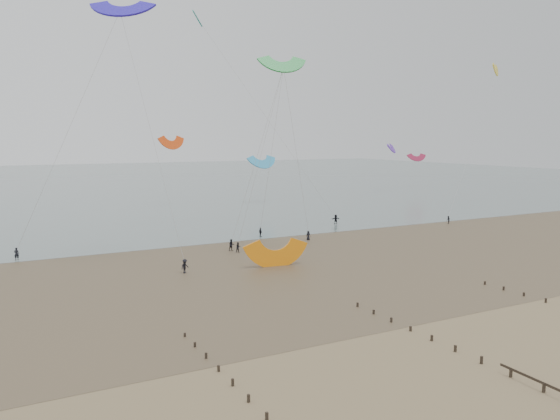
{
  "coord_description": "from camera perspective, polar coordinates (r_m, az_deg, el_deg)",
  "views": [
    {
      "loc": [
        -27.58,
        -31.37,
        16.81
      ],
      "look_at": [
        3.58,
        28.0,
        8.0
      ],
      "focal_mm": 35.0,
      "sensor_mm": 36.0,
      "label": 1
    }
  ],
  "objects": [
    {
      "name": "sea_and_shore",
      "position": [
        71.84,
        -7.85,
        -6.11
      ],
      "size": [
        500.0,
        665.0,
        0.03
      ],
      "color": "#475654",
      "rests_on": "ground"
    },
    {
      "name": "kitesurfers",
      "position": [
        89.05,
        -1.34,
        -2.82
      ],
      "size": [
        94.39,
        25.53,
        1.89
      ],
      "color": "black",
      "rests_on": "ground"
    },
    {
      "name": "ground",
      "position": [
        45.03,
        13.06,
        -14.64
      ],
      "size": [
        500.0,
        500.0,
        0.0
      ],
      "primitive_type": "plane",
      "color": "brown",
      "rests_on": "ground"
    },
    {
      "name": "kitesurfer_lead",
      "position": [
        84.37,
        -25.82,
        -4.15
      ],
      "size": [
        0.73,
        0.56,
        1.79
      ],
      "primitive_type": "imported",
      "rotation": [
        0.0,
        0.0,
        2.92
      ],
      "color": "black",
      "rests_on": "ground"
    },
    {
      "name": "kites_airborne",
      "position": [
        125.69,
        -26.9,
        9.73
      ],
      "size": [
        219.17,
        107.74,
        37.21
      ],
      "color": "#369BCF",
      "rests_on": "ground"
    },
    {
      "name": "grounded_kite",
      "position": [
        72.63,
        -0.4,
        -5.9
      ],
      "size": [
        8.07,
        6.66,
        4.06
      ],
      "primitive_type": null,
      "rotation": [
        1.54,
        0.0,
        -0.13
      ],
      "color": "orange",
      "rests_on": "ground"
    }
  ]
}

